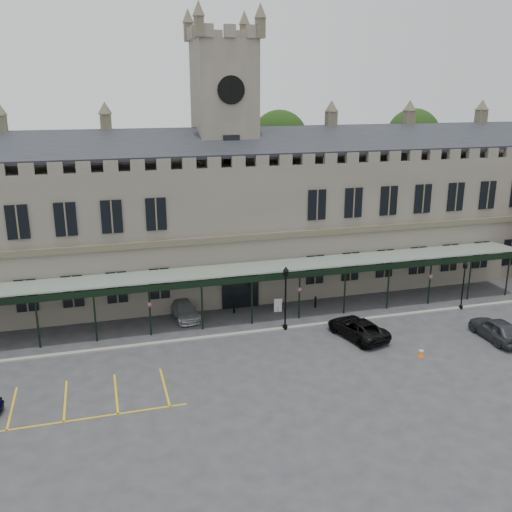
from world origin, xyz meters
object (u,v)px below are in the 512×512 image
object	(u,v)px
clock_tower	(225,148)
sign_board	(278,305)
traffic_cone	(421,352)
car_van	(358,328)
lamp_post_mid	(286,292)
lamp_post_right	(464,281)
car_right_a	(497,329)
car_taxi	(184,310)
station_building	(226,222)

from	to	relation	value
clock_tower	sign_board	distance (m)	14.61
clock_tower	traffic_cone	distance (m)	23.95
traffic_cone	car_van	distance (m)	5.14
lamp_post_mid	sign_board	distance (m)	4.42
lamp_post_right	car_right_a	xyz separation A→B (m)	(-1.22, -6.09, -1.70)
lamp_post_right	traffic_cone	bearing A→B (deg)	-139.09
sign_board	car_right_a	world-z (taller)	car_right_a
car_taxi	car_right_a	distance (m)	24.32
clock_tower	lamp_post_mid	bearing A→B (deg)	-78.18
car_van	car_right_a	bearing A→B (deg)	147.39
clock_tower	car_van	size ratio (longest dim) A/B	4.68
lamp_post_mid	car_right_a	world-z (taller)	lamp_post_mid
traffic_cone	car_van	world-z (taller)	car_van
clock_tower	car_right_a	xyz separation A→B (m)	(16.84, -16.69, -12.28)
car_right_a	sign_board	bearing A→B (deg)	-33.90
lamp_post_mid	car_taxi	world-z (taller)	lamp_post_mid
car_taxi	car_van	size ratio (longest dim) A/B	0.86
car_taxi	car_right_a	xyz separation A→B (m)	(21.84, -10.69, 0.17)
traffic_cone	car_right_a	xyz separation A→B (m)	(6.98, 1.02, 0.48)
sign_board	lamp_post_right	bearing A→B (deg)	-6.19
clock_tower	car_van	world-z (taller)	clock_tower
lamp_post_right	car_taxi	size ratio (longest dim) A/B	0.94
station_building	car_van	bearing A→B (deg)	-62.35
lamp_post_mid	traffic_cone	bearing A→B (deg)	-43.09
lamp_post_right	car_taxi	xyz separation A→B (m)	(-23.06, 4.60, -1.87)
station_building	traffic_cone	bearing A→B (deg)	-60.77
car_van	car_right_a	world-z (taller)	car_right_a
lamp_post_right	car_right_a	distance (m)	6.44
station_building	traffic_cone	xyz separation A→B (m)	(9.86, -17.62, -6.12)
sign_board	car_van	size ratio (longest dim) A/B	0.22
station_building	sign_board	world-z (taller)	station_building
car_van	station_building	bearing A→B (deg)	-76.74
car_taxi	station_building	bearing A→B (deg)	43.94
lamp_post_right	station_building	bearing A→B (deg)	149.80
clock_tower	lamp_post_mid	world-z (taller)	clock_tower
lamp_post_right	sign_board	size ratio (longest dim) A/B	3.69
car_taxi	car_van	world-z (taller)	car_van
station_building	lamp_post_right	size ratio (longest dim) A/B	14.05
lamp_post_right	car_right_a	size ratio (longest dim) A/B	0.87
clock_tower	sign_board	world-z (taller)	clock_tower
car_taxi	lamp_post_right	bearing A→B (deg)	-17.11
station_building	lamp_post_mid	world-z (taller)	station_building
sign_board	car_taxi	distance (m)	7.85
traffic_cone	car_right_a	bearing A→B (deg)	8.29
clock_tower	sign_board	size ratio (longest dim) A/B	21.42
station_building	car_van	world-z (taller)	station_building
clock_tower	car_van	xyz separation A→B (m)	(7.00, -13.45, -12.38)
sign_board	car_right_a	size ratio (longest dim) A/B	0.24
station_building	car_taxi	xyz separation A→B (m)	(-5.00, -5.91, -5.81)
station_building	car_taxi	distance (m)	9.68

